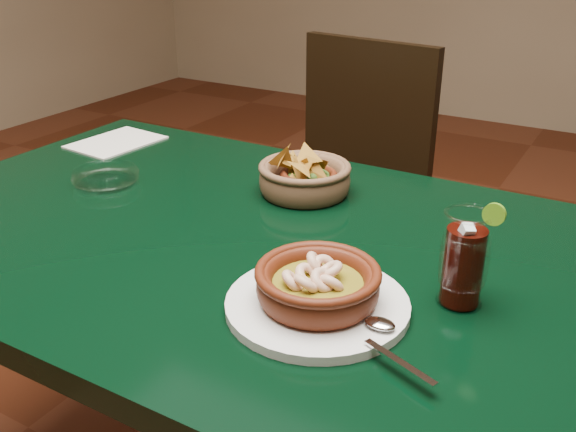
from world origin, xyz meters
The scene contains 8 objects.
dining_table centered at (0.00, 0.00, 0.65)m, with size 1.20×0.80×0.75m.
dining_chair centered at (-0.12, 0.71, 0.51)m, with size 0.49×0.49×0.93m.
shrimp_plate centered at (0.26, -0.14, 0.78)m, with size 0.31×0.24×0.07m.
chip_basket centered at (0.05, 0.20, 0.78)m, with size 0.20×0.20×0.10m.
guacamole_ramekin centered at (0.05, 0.21, 0.77)m, with size 0.13×0.13×0.04m.
cola_drink centered at (0.41, -0.03, 0.82)m, with size 0.13×0.13×0.15m.
glass_ashtray centered at (-0.31, 0.05, 0.77)m, with size 0.14×0.14×0.03m.
paper_menu centered at (-0.47, 0.24, 0.75)m, with size 0.16×0.21×0.00m.
Camera 1 is at (0.58, -0.78, 1.22)m, focal length 40.00 mm.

